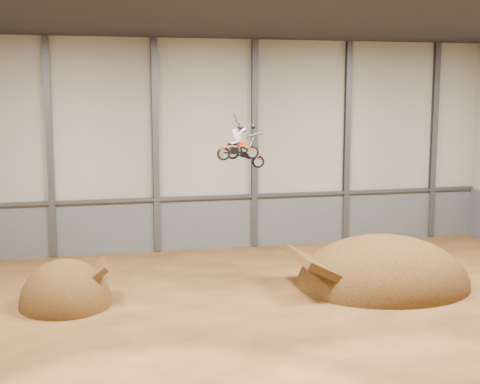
% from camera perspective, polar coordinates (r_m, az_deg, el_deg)
% --- Properties ---
extents(floor, '(40.00, 40.00, 0.00)m').
position_cam_1_polar(floor, '(31.64, 2.09, -10.88)').
color(floor, '#513015').
rests_on(floor, ground).
extents(back_wall, '(40.00, 0.10, 14.00)m').
position_cam_1_polar(back_wall, '(44.64, -2.97, 3.97)').
color(back_wall, '#ACA998').
rests_on(back_wall, ground).
extents(ceiling, '(40.00, 40.00, 0.00)m').
position_cam_1_polar(ceiling, '(30.07, 2.24, 15.18)').
color(ceiling, black).
rests_on(ceiling, back_wall).
extents(lower_band_back, '(39.80, 0.18, 3.50)m').
position_cam_1_polar(lower_band_back, '(45.25, -2.90, -2.68)').
color(lower_band_back, slate).
rests_on(lower_band_back, ground).
extents(steel_rail, '(39.80, 0.35, 0.20)m').
position_cam_1_polar(steel_rail, '(44.79, -2.88, -0.46)').
color(steel_rail, '#47494F').
rests_on(steel_rail, lower_band_back).
extents(steel_column_1, '(0.40, 0.36, 13.90)m').
position_cam_1_polar(steel_column_1, '(43.77, -15.94, 3.57)').
color(steel_column_1, '#47494F').
rests_on(steel_column_1, ground).
extents(steel_column_2, '(0.40, 0.36, 13.90)m').
position_cam_1_polar(steel_column_2, '(43.97, -7.21, 3.85)').
color(steel_column_2, '#47494F').
rests_on(steel_column_2, ground).
extents(steel_column_3, '(0.40, 0.36, 13.90)m').
position_cam_1_polar(steel_column_3, '(45.16, 1.25, 4.03)').
color(steel_column_3, '#47494F').
rests_on(steel_column_3, ground).
extents(steel_column_4, '(0.40, 0.36, 13.90)m').
position_cam_1_polar(steel_column_4, '(47.27, 9.12, 4.12)').
color(steel_column_4, '#47494F').
rests_on(steel_column_4, ground).
extents(steel_column_5, '(0.40, 0.36, 13.90)m').
position_cam_1_polar(steel_column_5, '(50.18, 16.20, 4.14)').
color(steel_column_5, '#47494F').
rests_on(steel_column_5, ground).
extents(takeoff_ramp, '(4.54, 5.24, 4.54)m').
position_cam_1_polar(takeoff_ramp, '(35.00, -14.64, -9.24)').
color(takeoff_ramp, '#3B220E').
rests_on(takeoff_ramp, ground).
extents(landing_ramp, '(9.56, 8.46, 5.52)m').
position_cam_1_polar(landing_ramp, '(37.91, 12.08, -7.78)').
color(landing_ramp, '#3B220E').
rests_on(landing_ramp, ground).
extents(fmx_rider_a, '(2.27, 1.07, 2.00)m').
position_cam_1_polar(fmx_rider_a, '(33.71, -0.15, 4.40)').
color(fmx_rider_a, '#EF3200').
extents(fmx_rider_b, '(3.37, 1.12, 3.07)m').
position_cam_1_polar(fmx_rider_b, '(34.12, 0.30, 4.40)').
color(fmx_rider_b, '#B1110A').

